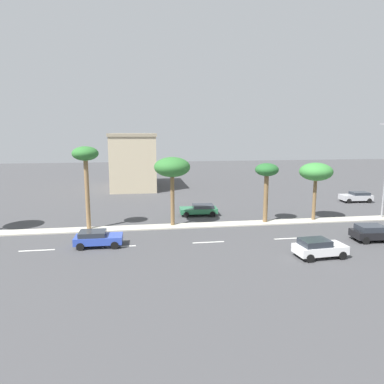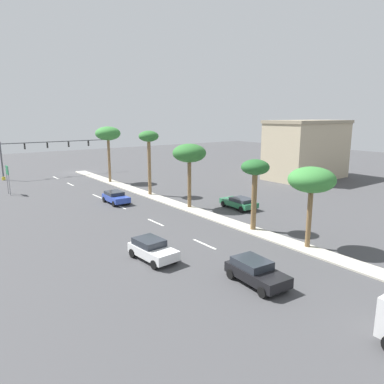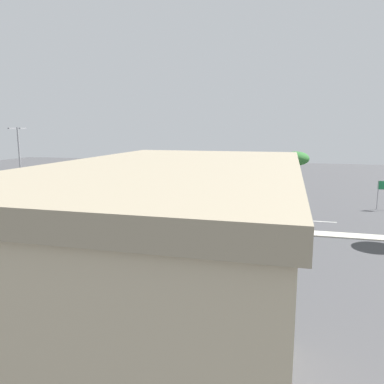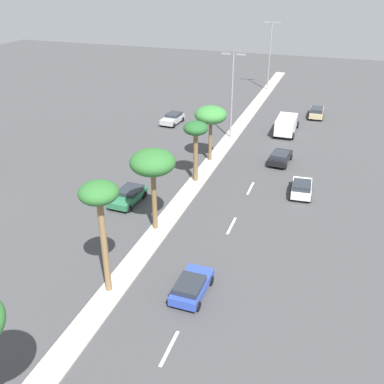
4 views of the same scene
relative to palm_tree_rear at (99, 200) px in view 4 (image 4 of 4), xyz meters
The scene contains 19 objects.
ground_plane 14.76m from the palm_tree_rear, 88.95° to the left, with size 160.00×160.00×0.00m, color #424244.
median_curb 24.75m from the palm_tree_rear, 89.42° to the left, with size 1.80×96.83×0.12m, color #B7B2A3.
lane_stripe_near 9.65m from the palm_tree_rear, 30.47° to the right, with size 0.20×2.80×0.01m, color silver.
lane_stripe_leading 9.59m from the palm_tree_rear, 29.16° to the left, with size 0.20×2.80×0.01m, color silver.
lane_stripe_right 14.12m from the palm_tree_rear, 62.15° to the left, with size 0.20×2.80×0.01m, color silver.
lane_stripe_left 20.40m from the palm_tree_rear, 72.59° to the left, with size 0.20×2.80×0.01m, color silver.
palm_tree_rear is the anchor object (origin of this frame).
palm_tree_left 8.37m from the palm_tree_rear, 91.11° to the left, with size 3.61×3.61×6.93m.
palm_tree_far 18.18m from the palm_tree_rear, 89.82° to the left, with size 2.43×2.43×6.21m.
palm_tree_trailing 23.71m from the palm_tree_rear, 90.25° to the left, with size 3.49×3.49×6.18m.
street_lamp_right 31.66m from the palm_tree_rear, 89.70° to the left, with size 2.90×0.24×10.40m.
street_lamp_center 57.61m from the palm_tree_rear, 89.89° to the left, with size 2.90×0.24×11.28m.
sedan_black_outboard 27.23m from the palm_tree_rear, 73.58° to the left, with size 2.25×4.14×1.42m.
sedan_white_left 22.20m from the palm_tree_rear, 60.13° to the left, with size 2.19×3.98×1.44m.
sedan_blue_front 8.40m from the palm_tree_rear, 14.73° to the left, with size 2.05×3.94×1.34m.
sedan_tan_center 45.51m from the palm_tree_rear, 77.46° to the left, with size 2.10×4.59×1.49m.
sedan_silver_right 36.18m from the palm_tree_rear, 104.38° to the left, with size 2.29×4.21×1.39m.
sedan_green_near 14.08m from the palm_tree_rear, 110.33° to the left, with size 2.26×4.34×1.24m.
box_truck 36.69m from the palm_tree_rear, 79.45° to the left, with size 2.58×6.08×2.29m.
Camera 4 is at (12.76, 4.29, 19.62)m, focal length 41.25 mm.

